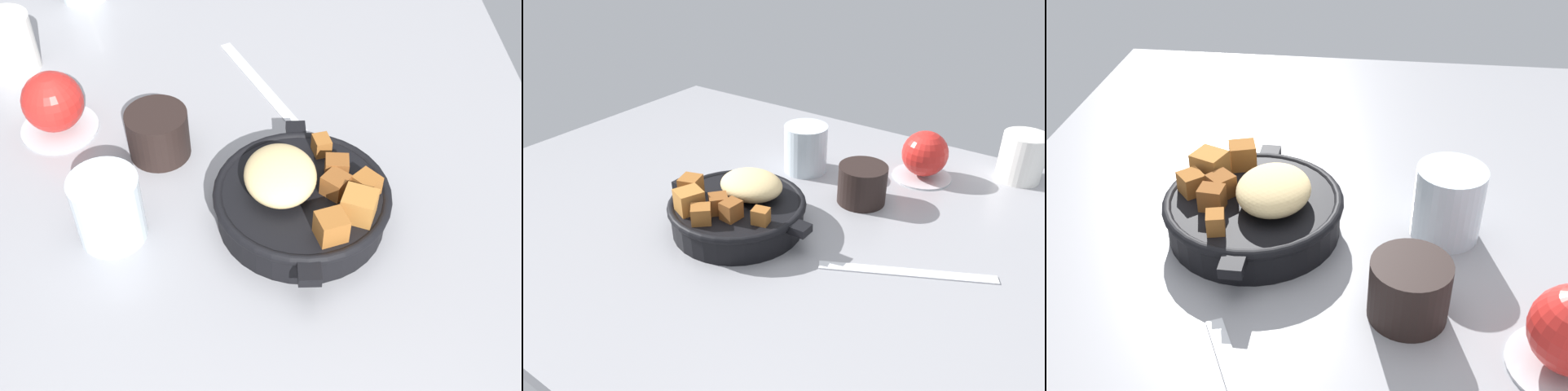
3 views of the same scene
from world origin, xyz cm
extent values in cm
cube|color=gray|center=(0.00, 0.00, -1.20)|extent=(110.28, 79.97, 2.40)
cylinder|color=black|center=(-2.33, -6.63, 2.18)|extent=(19.35, 19.35, 4.36)
torus|color=black|center=(-2.33, -6.63, 4.01)|extent=(20.16, 20.16, 1.20)
cube|color=black|center=(8.55, -6.63, 3.70)|extent=(2.64, 2.40, 1.20)
cube|color=black|center=(-13.22, -6.63, 3.70)|extent=(2.64, 2.40, 1.20)
ellipsoid|color=#DBBC7F|center=(-1.56, -4.16, 6.21)|extent=(9.60, 8.11, 3.70)
cube|color=brown|center=(-2.61, -10.24, 5.62)|extent=(3.59, 3.59, 2.53)
cube|color=brown|center=(0.47, -10.62, 5.67)|extent=(2.41, 2.81, 2.63)
cube|color=#935623|center=(-8.93, -9.11, 5.87)|extent=(3.59, 3.73, 3.02)
cube|color=#935623|center=(-2.72, -13.65, 5.57)|extent=(3.59, 3.57, 2.43)
cube|color=#935623|center=(4.01, -9.28, 5.45)|extent=(2.56, 2.31, 2.19)
cube|color=#A86B2D|center=(-6.13, -12.35, 5.95)|extent=(4.27, 4.44, 3.20)
cylinder|color=#B7BABF|center=(14.13, 24.18, 0.30)|extent=(10.17, 10.17, 0.60)
cylinder|color=black|center=(9.20, 10.49, 3.14)|extent=(7.76, 7.76, 6.28)
cylinder|color=silver|center=(-4.25, 14.78, 4.25)|extent=(7.67, 7.67, 8.49)
camera|label=1|loc=(-53.60, -0.61, 58.33)|focal=45.95mm
camera|label=2|loc=(39.05, -54.22, 41.28)|focal=34.62mm
camera|label=3|loc=(54.88, 6.39, 44.08)|focal=43.96mm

